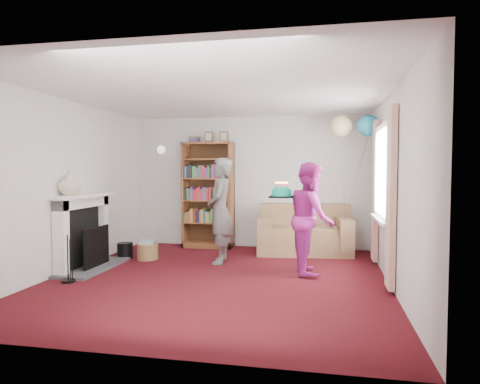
% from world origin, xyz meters
% --- Properties ---
extents(ground, '(5.00, 5.00, 0.00)m').
position_xyz_m(ground, '(0.00, 0.00, 0.00)').
color(ground, '#35070D').
rests_on(ground, ground).
extents(wall_back, '(4.50, 0.02, 2.50)m').
position_xyz_m(wall_back, '(0.00, 2.51, 1.25)').
color(wall_back, silver).
rests_on(wall_back, ground).
extents(wall_left, '(0.02, 5.00, 2.50)m').
position_xyz_m(wall_left, '(-2.26, 0.00, 1.25)').
color(wall_left, silver).
rests_on(wall_left, ground).
extents(wall_right, '(0.02, 5.00, 2.50)m').
position_xyz_m(wall_right, '(2.26, 0.00, 1.25)').
color(wall_right, silver).
rests_on(wall_right, ground).
extents(ceiling, '(4.50, 5.00, 0.01)m').
position_xyz_m(ceiling, '(0.00, 0.00, 2.50)').
color(ceiling, white).
rests_on(ceiling, wall_back).
extents(fireplace, '(0.55, 1.80, 1.12)m').
position_xyz_m(fireplace, '(-2.09, 0.19, 0.51)').
color(fireplace, '#3F3F42').
rests_on(fireplace, ground).
extents(window_bay, '(0.14, 2.02, 2.20)m').
position_xyz_m(window_bay, '(2.21, 0.60, 1.20)').
color(window_bay, white).
rests_on(window_bay, ground).
extents(wall_sconce, '(0.16, 0.23, 0.16)m').
position_xyz_m(wall_sconce, '(-1.75, 2.36, 1.88)').
color(wall_sconce, gold).
rests_on(wall_sconce, ground).
extents(bookcase, '(0.95, 0.42, 2.21)m').
position_xyz_m(bookcase, '(-0.77, 2.30, 0.98)').
color(bookcase, '#472B14').
rests_on(bookcase, ground).
extents(sofa, '(1.63, 0.86, 0.86)m').
position_xyz_m(sofa, '(1.06, 2.07, 0.33)').
color(sofa, olive).
rests_on(sofa, ground).
extents(wicker_basket, '(0.34, 0.34, 0.32)m').
position_xyz_m(wicker_basket, '(-1.45, 0.97, 0.14)').
color(wicker_basket, '#997247').
rests_on(wicker_basket, ground).
extents(person_striped, '(0.47, 0.65, 1.67)m').
position_xyz_m(person_striped, '(-0.21, 0.96, 0.84)').
color(person_striped, black).
rests_on(person_striped, ground).
extents(person_magenta, '(0.71, 0.85, 1.60)m').
position_xyz_m(person_magenta, '(1.23, 0.57, 0.80)').
color(person_magenta, '#AB2283').
rests_on(person_magenta, ground).
extents(birthday_cake, '(0.35, 0.35, 0.22)m').
position_xyz_m(birthday_cake, '(0.80, 0.58, 1.15)').
color(birthday_cake, black).
rests_on(birthday_cake, ground).
extents(balloons, '(0.80, 0.36, 1.74)m').
position_xyz_m(balloons, '(1.90, 1.82, 2.22)').
color(balloons, '#3F3F3F').
rests_on(balloons, ground).
extents(mantel_vase, '(0.39, 0.39, 0.35)m').
position_xyz_m(mantel_vase, '(-2.12, -0.15, 1.30)').
color(mantel_vase, beige).
rests_on(mantel_vase, fireplace).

